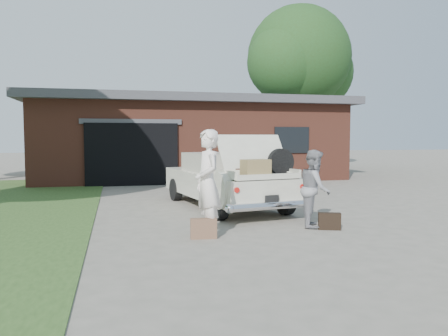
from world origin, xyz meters
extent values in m
plane|color=gray|center=(0.00, 0.00, 0.00)|extent=(90.00, 90.00, 0.00)
cube|color=brown|center=(1.00, 11.50, 1.50)|extent=(12.00, 7.00, 3.00)
cube|color=#4C4C51|center=(1.00, 11.50, 3.15)|extent=(12.80, 7.80, 0.30)
cube|color=black|center=(-1.50, 8.05, 1.10)|extent=(3.20, 0.30, 2.20)
cube|color=#4C4C51|center=(-1.50, 7.98, 2.25)|extent=(3.50, 0.12, 0.18)
cube|color=black|center=(4.50, 7.98, 1.60)|extent=(1.40, 0.08, 1.00)
cylinder|color=#38281E|center=(7.87, 15.13, 2.45)|extent=(0.44, 0.44, 4.89)
sphere|color=#214F20|center=(7.87, 15.13, 6.12)|extent=(5.68, 5.68, 5.68)
sphere|color=#214F20|center=(9.15, 15.70, 5.42)|extent=(4.26, 4.26, 4.26)
sphere|color=#214F20|center=(6.74, 14.42, 5.68)|extent=(3.97, 3.97, 3.97)
cube|color=silver|center=(0.53, 2.62, 0.56)|extent=(2.41, 4.70, 0.58)
cube|color=#BBB7A5|center=(0.49, 2.89, 1.08)|extent=(1.75, 2.01, 0.47)
cube|color=black|center=(0.35, 3.73, 1.06)|extent=(1.38, 0.30, 0.39)
cube|color=black|center=(0.62, 2.05, 1.06)|extent=(1.38, 0.30, 0.39)
cylinder|color=black|center=(0.00, 0.99, 0.30)|extent=(0.29, 0.62, 0.59)
cylinder|color=black|center=(1.56, 1.25, 0.30)|extent=(0.29, 0.62, 0.59)
cylinder|color=black|center=(-0.50, 4.00, 0.30)|extent=(0.29, 0.62, 0.59)
cylinder|color=black|center=(1.06, 4.25, 0.30)|extent=(0.29, 0.62, 0.59)
cylinder|color=silver|center=(0.90, 0.37, 0.36)|extent=(1.84, 0.46, 0.16)
cylinder|color=#A5140F|center=(0.17, 0.31, 0.70)|extent=(0.12, 0.11, 0.11)
cylinder|color=#A5140F|center=(1.62, 0.55, 0.70)|extent=(0.12, 0.11, 0.11)
cube|color=black|center=(0.91, 0.35, 0.49)|extent=(0.30, 0.07, 0.15)
cube|color=black|center=(0.81, 0.94, 0.87)|extent=(1.53, 1.20, 0.04)
cube|color=silver|center=(0.10, 0.83, 0.96)|extent=(0.21, 0.98, 0.16)
cube|color=silver|center=(1.51, 1.06, 0.96)|extent=(0.21, 0.98, 0.16)
cube|color=silver|center=(0.89, 0.46, 0.92)|extent=(1.42, 0.29, 0.11)
cube|color=silver|center=(0.77, 1.15, 1.32)|extent=(1.58, 0.84, 0.88)
cube|color=#4F2B22|center=(0.55, 1.08, 0.98)|extent=(0.60, 0.44, 0.18)
cube|color=#947C4B|center=(0.65, 0.61, 1.07)|extent=(0.59, 0.43, 0.37)
cube|color=black|center=(0.85, 1.15, 0.96)|extent=(0.50, 0.37, 0.14)
cylinder|color=black|center=(1.33, 0.98, 1.18)|extent=(0.59, 0.24, 0.58)
imported|color=white|center=(-0.53, -0.38, 0.92)|extent=(0.53, 0.72, 1.83)
imported|color=gray|center=(1.61, -0.08, 0.73)|extent=(0.79, 0.87, 1.47)
cube|color=brown|center=(-0.64, -0.55, 0.17)|extent=(0.45, 0.19, 0.34)
cube|color=black|center=(1.75, -0.41, 0.16)|extent=(0.43, 0.26, 0.31)
camera|label=1|loc=(-2.04, -7.65, 1.69)|focal=35.00mm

